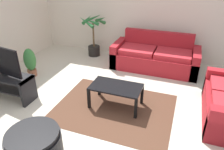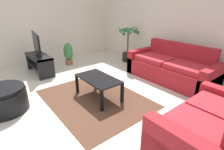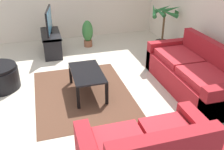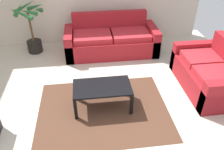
% 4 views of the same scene
% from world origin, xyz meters
% --- Properties ---
extents(ground_plane, '(6.60, 6.60, 0.00)m').
position_xyz_m(ground_plane, '(0.00, 0.00, 0.00)').
color(ground_plane, beige).
extents(couch_main, '(2.15, 0.90, 0.90)m').
position_xyz_m(couch_main, '(0.61, 2.28, 0.30)').
color(couch_main, maroon).
rests_on(couch_main, ground).
extents(couch_loveseat, '(0.90, 1.55, 0.90)m').
position_xyz_m(couch_loveseat, '(2.28, 0.66, 0.30)').
color(couch_loveseat, maroon).
rests_on(couch_loveseat, ground).
extents(coffee_table, '(0.96, 0.54, 0.44)m').
position_xyz_m(coffee_table, '(0.22, 0.35, 0.38)').
color(coffee_table, black).
rests_on(coffee_table, ground).
extents(area_rug, '(2.20, 1.70, 0.01)m').
position_xyz_m(area_rug, '(0.22, 0.25, 0.00)').
color(area_rug, '#513323').
rests_on(area_rug, ground).
extents(potted_palm, '(0.76, 0.78, 1.19)m').
position_xyz_m(potted_palm, '(-1.23, 2.56, 0.56)').
color(potted_palm, black).
rests_on(potted_palm, ground).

